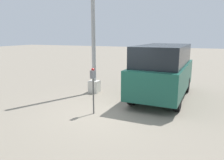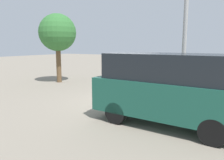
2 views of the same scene
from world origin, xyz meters
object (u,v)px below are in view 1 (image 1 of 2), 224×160
(parking_meter_near, at_px, (93,80))
(parking_meter_far, at_px, (144,61))
(lamp_post, at_px, (93,37))
(parked_van, at_px, (163,70))

(parking_meter_near, height_order, parking_meter_far, parking_meter_near)
(parking_meter_near, relative_size, parking_meter_far, 1.05)
(parking_meter_far, bearing_deg, lamp_post, 168.15)
(parking_meter_near, relative_size, lamp_post, 0.23)
(parking_meter_far, relative_size, lamp_post, 0.22)
(parking_meter_far, height_order, parked_van, parked_van)
(parking_meter_near, xyz_separation_m, parking_meter_far, (6.45, -0.05, -0.06))
(parking_meter_near, xyz_separation_m, parked_van, (2.77, -1.79, 0.04))
(lamp_post, bearing_deg, parking_meter_far, -18.03)
(parking_meter_far, bearing_deg, parked_van, -148.45)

